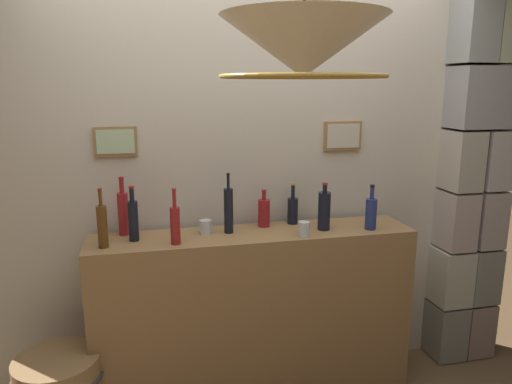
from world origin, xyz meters
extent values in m
cube|color=beige|center=(0.00, 1.10, 1.41)|extent=(3.37, 0.08, 2.82)
cube|color=#9E7547|center=(-0.74, 1.05, 1.55)|extent=(0.23, 0.03, 0.16)
cube|color=beige|center=(-0.74, 1.03, 1.55)|extent=(0.20, 0.01, 0.13)
cube|color=#9E7547|center=(0.61, 1.05, 1.55)|extent=(0.24, 0.03, 0.18)
cube|color=beige|center=(0.61, 1.03, 1.55)|extent=(0.21, 0.01, 0.15)
cube|color=gray|center=(1.39, 0.97, 0.20)|extent=(0.21, 0.29, 0.38)
cube|color=gray|center=(1.60, 0.97, 0.20)|extent=(0.20, 0.29, 0.38)
cube|color=beige|center=(1.39, 0.97, 0.59)|extent=(0.21, 0.29, 0.38)
cube|color=gray|center=(1.60, 0.97, 0.59)|extent=(0.21, 0.29, 0.38)
cube|color=#BBABA3|center=(1.39, 0.97, 0.99)|extent=(0.19, 0.29, 0.38)
cube|color=#B0A69F|center=(1.60, 0.97, 0.99)|extent=(0.19, 0.29, 0.38)
cube|color=#B9B2A3|center=(1.39, 0.97, 1.38)|extent=(0.19, 0.29, 0.38)
cube|color=beige|center=(1.60, 0.97, 1.38)|extent=(0.19, 0.29, 0.38)
cube|color=#9A989C|center=(1.49, 0.97, 1.78)|extent=(0.40, 0.29, 0.38)
cube|color=#99A19C|center=(1.39, 0.97, 2.17)|extent=(0.20, 0.29, 0.38)
cube|color=#B7C09D|center=(1.60, 0.97, 2.17)|extent=(0.21, 0.29, 0.38)
cube|color=#9E7547|center=(0.00, 0.84, 0.52)|extent=(1.85, 0.37, 1.03)
cylinder|color=black|center=(-0.66, 0.84, 1.14)|extent=(0.05, 0.05, 0.22)
cylinder|color=black|center=(-0.66, 0.84, 1.29)|extent=(0.02, 0.02, 0.07)
cylinder|color=maroon|center=(-0.66, 0.84, 1.33)|extent=(0.03, 0.03, 0.01)
cylinder|color=black|center=(0.27, 0.97, 1.11)|extent=(0.06, 0.06, 0.16)
cylinder|color=black|center=(0.27, 0.97, 1.23)|extent=(0.02, 0.02, 0.08)
cylinder|color=#B7932D|center=(0.27, 0.97, 1.28)|extent=(0.03, 0.03, 0.01)
cylinder|color=black|center=(-0.14, 0.87, 1.16)|extent=(0.05, 0.05, 0.26)
cylinder|color=black|center=(-0.14, 0.87, 1.33)|extent=(0.02, 0.02, 0.08)
cylinder|color=black|center=(-0.14, 0.87, 1.37)|extent=(0.02, 0.02, 0.01)
cylinder|color=navy|center=(0.68, 0.76, 1.12)|extent=(0.07, 0.07, 0.18)
cylinder|color=navy|center=(0.68, 0.76, 1.25)|extent=(0.02, 0.02, 0.07)
cylinder|color=black|center=(0.68, 0.76, 1.29)|extent=(0.03, 0.03, 0.01)
cylinder|color=maroon|center=(0.08, 0.95, 1.11)|extent=(0.07, 0.07, 0.16)
cylinder|color=maroon|center=(0.08, 0.95, 1.22)|extent=(0.02, 0.02, 0.05)
cylinder|color=maroon|center=(0.08, 0.95, 1.25)|extent=(0.03, 0.03, 0.01)
cylinder|color=black|center=(0.41, 0.81, 1.14)|extent=(0.07, 0.07, 0.22)
cylinder|color=black|center=(0.41, 0.81, 1.28)|extent=(0.03, 0.03, 0.04)
cylinder|color=maroon|center=(0.41, 0.81, 1.30)|extent=(0.03, 0.03, 0.01)
cylinder|color=brown|center=(-0.82, 0.76, 1.14)|extent=(0.05, 0.05, 0.22)
cylinder|color=brown|center=(-0.82, 0.76, 1.29)|extent=(0.02, 0.02, 0.08)
cylinder|color=maroon|center=(-0.82, 0.76, 1.34)|extent=(0.02, 0.02, 0.01)
cylinder|color=maroon|center=(-0.45, 0.74, 1.13)|extent=(0.05, 0.05, 0.20)
cylinder|color=maroon|center=(-0.45, 0.74, 1.28)|extent=(0.02, 0.02, 0.09)
cylinder|color=maroon|center=(-0.45, 0.74, 1.33)|extent=(0.02, 0.02, 0.01)
cylinder|color=maroon|center=(-0.72, 0.96, 1.15)|extent=(0.06, 0.06, 0.24)
cylinder|color=maroon|center=(-0.72, 0.96, 1.31)|extent=(0.03, 0.03, 0.08)
cylinder|color=maroon|center=(-0.72, 0.96, 1.36)|extent=(0.03, 0.03, 0.01)
cylinder|color=silver|center=(0.26, 0.71, 1.07)|extent=(0.06, 0.06, 0.09)
cylinder|color=silver|center=(-0.27, 0.88, 1.07)|extent=(0.07, 0.07, 0.08)
cone|color=#EFE5C6|center=(0.00, 0.01, 1.99)|extent=(0.61, 0.61, 0.22)
torus|color=#AD8433|center=(0.00, 0.01, 1.89)|extent=(0.61, 0.61, 0.02)
torus|color=#333338|center=(-1.08, 0.66, 0.38)|extent=(0.46, 0.46, 0.02)
camera|label=1|loc=(-0.56, -1.70, 1.86)|focal=33.40mm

